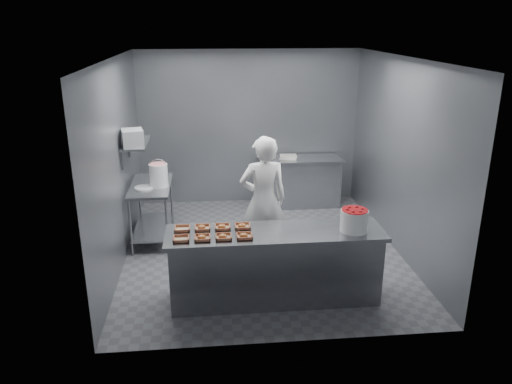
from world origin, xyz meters
TOP-DOWN VIEW (x-y plane):
  - floor at (0.00, 0.00)m, footprint 4.50×4.50m
  - ceiling at (0.00, 0.00)m, footprint 4.50×4.50m
  - wall_back at (0.00, 2.25)m, footprint 4.00×0.04m
  - wall_left at (-2.00, 0.00)m, footprint 0.04×4.50m
  - wall_right at (2.00, 0.00)m, footprint 0.04×4.50m
  - service_counter at (0.00, -1.35)m, footprint 2.60×0.70m
  - prep_table at (-1.65, 0.60)m, footprint 0.60×1.20m
  - back_counter at (0.90, 1.90)m, footprint 1.50×0.60m
  - wall_shelf at (-1.82, 0.60)m, footprint 0.35×0.90m
  - tray_0 at (-1.10, -1.49)m, footprint 0.19×0.18m
  - tray_1 at (-0.86, -1.49)m, footprint 0.19×0.18m
  - tray_2 at (-0.62, -1.49)m, footprint 0.19×0.18m
  - tray_3 at (-0.38, -1.49)m, footprint 0.19×0.18m
  - tray_4 at (-1.10, -1.21)m, footprint 0.19×0.18m
  - tray_5 at (-0.86, -1.21)m, footprint 0.19×0.18m
  - tray_6 at (-0.62, -1.21)m, footprint 0.19×0.18m
  - tray_7 at (-0.38, -1.21)m, footprint 0.19×0.18m
  - worker at (-0.02, -0.28)m, footprint 0.71×0.50m
  - strawberry_tub at (0.93, -1.43)m, footprint 0.33×0.33m
  - glaze_bucket at (-1.51, 0.51)m, footprint 0.29×0.27m
  - bucket_lid at (-1.73, 0.44)m, footprint 0.34×0.34m
  - rag at (-1.64, 1.04)m, footprint 0.17×0.15m
  - appliance at (-1.82, 0.33)m, footprint 0.35×0.38m
  - paper_stack at (0.68, 1.90)m, footprint 0.34×0.28m

SIDE VIEW (x-z plane):
  - floor at x=0.00m, z-range 0.00..0.00m
  - back_counter at x=0.90m, z-range 0.00..0.90m
  - service_counter at x=0.00m, z-range 0.00..0.90m
  - prep_table at x=-1.65m, z-range 0.14..1.04m
  - worker at x=-0.02m, z-range 0.00..1.82m
  - rag at x=-1.64m, z-range 0.90..0.92m
  - bucket_lid at x=-1.73m, z-range 0.90..0.92m
  - tray_0 at x=-1.10m, z-range 0.90..0.94m
  - tray_4 at x=-1.10m, z-range 0.90..0.94m
  - tray_1 at x=-0.86m, z-range 0.89..0.95m
  - tray_2 at x=-0.62m, z-range 0.89..0.95m
  - tray_3 at x=-0.38m, z-range 0.89..0.95m
  - tray_5 at x=-0.86m, z-range 0.89..0.95m
  - tray_6 at x=-0.62m, z-range 0.89..0.95m
  - tray_7 at x=-0.38m, z-range 0.89..0.95m
  - paper_stack at x=0.68m, z-range 0.90..0.96m
  - strawberry_tub at x=0.93m, z-range 0.91..1.18m
  - glaze_bucket at x=-1.51m, z-range 0.87..1.30m
  - wall_back at x=0.00m, z-range 0.00..2.80m
  - wall_left at x=-2.00m, z-range 0.00..2.80m
  - wall_right at x=2.00m, z-range 0.00..2.80m
  - wall_shelf at x=-1.82m, z-range 1.54..1.56m
  - appliance at x=-1.82m, z-range 1.56..1.81m
  - ceiling at x=0.00m, z-range 2.80..2.80m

